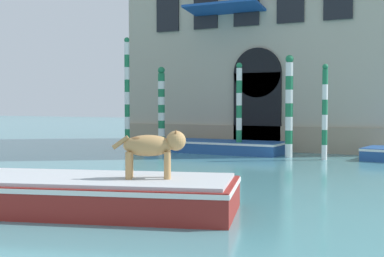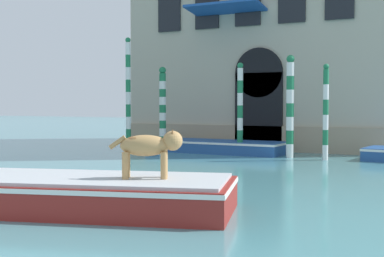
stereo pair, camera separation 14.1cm
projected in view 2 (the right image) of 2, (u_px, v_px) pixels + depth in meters
name	position (u px, v px, depth m)	size (l,w,h in m)	color
boat_foreground	(51.00, 192.00, 9.78)	(7.00, 4.01, 0.63)	maroon
dog_on_deck	(150.00, 146.00, 9.42)	(1.19, 0.79, 0.87)	tan
boat_moored_near_palazzo	(215.00, 146.00, 21.23)	(5.65, 1.87, 0.48)	#234C8C
mooring_pole_0	(240.00, 108.00, 20.16)	(0.22, 0.22, 3.49)	white
mooring_pole_1	(163.00, 109.00, 21.47)	(0.28, 0.28, 3.42)	white
mooring_pole_2	(326.00, 112.00, 18.31)	(0.20, 0.20, 3.31)	white
mooring_pole_3	(128.00, 95.00, 20.66)	(0.20, 0.20, 4.49)	white
mooring_pole_4	(290.00, 106.00, 19.21)	(0.29, 0.29, 3.69)	white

